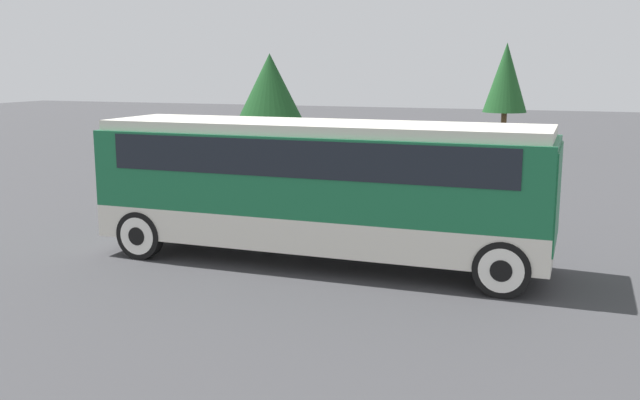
% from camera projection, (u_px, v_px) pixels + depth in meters
% --- Properties ---
extents(ground_plane, '(120.00, 120.00, 0.00)m').
position_uv_depth(ground_plane, '(320.00, 261.00, 15.69)').
color(ground_plane, '#38383A').
extents(tour_bus, '(9.77, 2.59, 3.06)m').
position_uv_depth(tour_bus, '(324.00, 179.00, 15.31)').
color(tour_bus, silver).
rests_on(tour_bus, ground_plane).
extents(parked_car_near, '(4.59, 1.93, 1.38)m').
position_uv_depth(parked_car_near, '(397.00, 179.00, 22.70)').
color(parked_car_near, '#BCBCC1').
rests_on(parked_car_near, ground_plane).
extents(parked_car_mid, '(4.06, 1.82, 1.46)m').
position_uv_depth(parked_car_mid, '(379.00, 194.00, 19.94)').
color(parked_car_mid, black).
rests_on(parked_car_mid, ground_plane).
extents(tree_left, '(2.20, 2.20, 5.43)m').
position_uv_depth(tree_left, '(506.00, 78.00, 35.75)').
color(tree_left, brown).
rests_on(tree_left, ground_plane).
extents(tree_center, '(3.54, 3.54, 4.96)m').
position_uv_depth(tree_center, '(270.00, 86.00, 39.13)').
color(tree_center, brown).
rests_on(tree_center, ground_plane).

